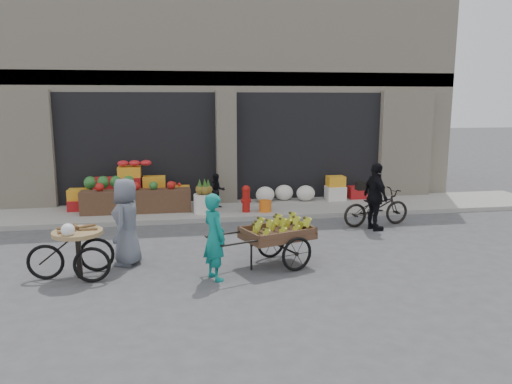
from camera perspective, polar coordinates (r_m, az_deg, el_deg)
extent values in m
plane|color=#424244|center=(9.69, -0.04, -7.67)|extent=(80.00, 80.00, 0.00)
cube|color=gray|center=(13.59, -2.94, -2.07)|extent=(18.00, 2.20, 0.12)
cube|color=beige|center=(17.35, -4.69, 12.09)|extent=(14.00, 6.00, 7.00)
cube|color=gray|center=(14.52, -3.67, 12.80)|extent=(14.00, 0.30, 0.40)
cube|color=black|center=(15.16, -13.23, 5.14)|extent=(4.40, 1.60, 3.10)
cube|color=black|center=(15.66, 5.24, 5.54)|extent=(4.40, 1.60, 3.10)
cube|color=beige|center=(14.37, -3.50, 5.12)|extent=(0.55, 0.80, 3.22)
cube|color=brown|center=(13.32, -13.51, -1.04)|extent=(2.80, 0.45, 0.60)
sphere|color=#1E5923|center=(13.79, -16.36, 1.08)|extent=(0.34, 0.34, 0.34)
cylinder|color=silver|center=(12.98, -5.98, -1.33)|extent=(0.52, 0.52, 0.50)
cylinder|color=#A5140F|center=(13.03, -1.14, -1.08)|extent=(0.20, 0.20, 0.56)
sphere|color=#A5140F|center=(12.97, -1.14, 0.30)|extent=(0.22, 0.22, 0.22)
cylinder|color=orange|center=(13.10, 1.06, -1.61)|extent=(0.32, 0.32, 0.30)
ellipsoid|color=silver|center=(14.40, 3.40, -0.22)|extent=(1.70, 0.60, 0.44)
imported|color=black|center=(13.55, -4.48, 0.14)|extent=(0.51, 0.43, 0.93)
cube|color=brown|center=(9.20, 2.46, -4.98)|extent=(1.44, 1.18, 0.11)
torus|color=black|center=(8.99, 4.69, -7.09)|extent=(0.61, 0.26, 0.62)
torus|color=black|center=(9.70, 1.76, -5.73)|extent=(0.61, 0.26, 0.62)
cylinder|color=black|center=(9.02, -0.54, -7.35)|extent=(0.05, 0.05, 0.51)
imported|color=#0F7870|center=(8.47, -4.78, -5.13)|extent=(0.55, 0.64, 1.49)
cylinder|color=#9E7F51|center=(9.02, -19.73, -4.41)|extent=(0.84, 0.84, 0.07)
cube|color=black|center=(9.12, -19.58, -6.83)|extent=(0.08, 0.08, 0.80)
torus|color=black|center=(8.85, -18.24, -7.91)|extent=(0.62, 0.06, 0.62)
torus|color=black|center=(9.37, -17.74, -6.84)|extent=(0.62, 0.06, 0.62)
torus|color=black|center=(9.26, -22.92, -7.39)|extent=(0.62, 0.06, 0.62)
imported|color=slate|center=(9.50, -14.58, -3.32)|extent=(0.69, 0.89, 1.62)
imported|color=black|center=(12.43, 13.57, -1.72)|extent=(1.78, 0.81, 0.90)
imported|color=black|center=(11.92, 13.51, -0.53)|extent=(0.50, 0.98, 1.59)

